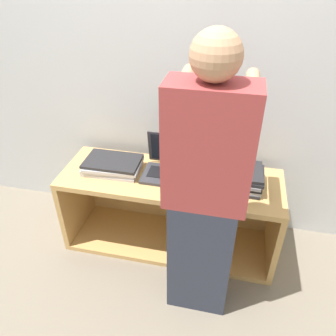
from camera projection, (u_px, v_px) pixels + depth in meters
ground_plane at (163, 267)px, 2.23m from camera, size 12.00×12.00×0.00m
wall_back at (183, 65)px, 2.05m from camera, size 8.00×0.05×2.40m
cart at (172, 205)px, 2.32m from camera, size 1.44×0.49×0.58m
laptop_open at (172, 167)px, 2.12m from camera, size 0.36×0.27×0.25m
laptop_stack_left at (113, 165)px, 2.16m from camera, size 0.39×0.26×0.08m
laptop_stack_right at (232, 177)px, 2.01m from camera, size 0.38×0.25×0.12m
person at (205, 197)px, 1.61m from camera, size 0.40×0.52×1.58m
inventory_tag at (233, 174)px, 1.93m from camera, size 0.06×0.02×0.01m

